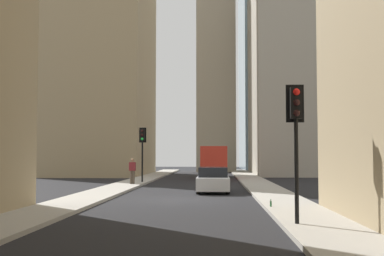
# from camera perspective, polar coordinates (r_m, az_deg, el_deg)

# --- Properties ---
(ground_plane) EXTENTS (135.00, 135.00, 0.00)m
(ground_plane) POSITION_cam_1_polar(r_m,az_deg,el_deg) (23.47, -1.08, -8.21)
(ground_plane) COLOR black
(sidewalk_right) EXTENTS (90.00, 2.20, 0.14)m
(sidewalk_right) POSITION_cam_1_polar(r_m,az_deg,el_deg) (24.18, -11.89, -7.83)
(sidewalk_right) COLOR #A8A399
(sidewalk_right) RESTS_ON ground_plane
(sidewalk_left) EXTENTS (90.00, 2.20, 0.14)m
(sidewalk_left) POSITION_cam_1_polar(r_m,az_deg,el_deg) (23.60, 9.99, -7.96)
(sidewalk_left) COLOR #A8A399
(sidewalk_left) RESTS_ON ground_plane
(building_left_far) EXTENTS (15.40, 10.00, 27.65)m
(building_left_far) POSITION_cam_1_polar(r_m,az_deg,el_deg) (56.48, 12.00, 8.93)
(building_left_far) COLOR #A8A091
(building_left_far) RESTS_ON ground_plane
(building_right_far) EXTENTS (14.35, 10.50, 32.24)m
(building_right_far) POSITION_cam_1_polar(r_m,az_deg,el_deg) (55.39, -10.27, 11.61)
(building_right_far) COLOR #9E8966
(building_right_far) RESTS_ON ground_plane
(church_spire) EXTENTS (5.43, 5.43, 39.46)m
(church_spire) POSITION_cam_1_polar(r_m,az_deg,el_deg) (66.67, 2.74, 12.99)
(church_spire) COLOR #A8A091
(church_spire) RESTS_ON ground_plane
(delivery_truck) EXTENTS (6.46, 2.25, 2.84)m
(delivery_truck) POSITION_cam_1_polar(r_m,az_deg,el_deg) (44.54, 2.51, -3.93)
(delivery_truck) COLOR red
(delivery_truck) RESTS_ON ground_plane
(sedan_silver) EXTENTS (4.30, 1.78, 1.42)m
(sedan_silver) POSITION_cam_1_polar(r_m,az_deg,el_deg) (28.10, 2.42, -6.01)
(sedan_silver) COLOR #B7BABF
(sedan_silver) RESTS_ON ground_plane
(traffic_light_foreground) EXTENTS (0.43, 0.52, 3.98)m
(traffic_light_foreground) POSITION_cam_1_polar(r_m,az_deg,el_deg) (14.58, 11.79, 0.84)
(traffic_light_foreground) COLOR black
(traffic_light_foreground) RESTS_ON sidewalk_left
(traffic_light_midblock) EXTENTS (0.43, 0.52, 3.97)m
(traffic_light_midblock) POSITION_cam_1_polar(r_m,az_deg,el_deg) (36.60, -5.69, -1.58)
(traffic_light_midblock) COLOR black
(traffic_light_midblock) RESTS_ON sidewalk_right
(pedestrian) EXTENTS (0.26, 0.44, 1.73)m
(pedestrian) POSITION_cam_1_polar(r_m,az_deg,el_deg) (34.18, -6.83, -4.78)
(pedestrian) COLOR #473D33
(pedestrian) RESTS_ON sidewalk_right
(discarded_bottle) EXTENTS (0.07, 0.07, 0.27)m
(discarded_bottle) POSITION_cam_1_polar(r_m,az_deg,el_deg) (19.25, 9.00, -8.54)
(discarded_bottle) COLOR #236033
(discarded_bottle) RESTS_ON sidewalk_left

